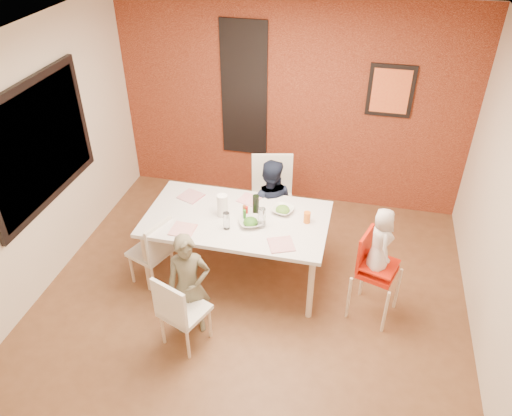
% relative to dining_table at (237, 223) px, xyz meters
% --- Properties ---
extents(ground, '(4.50, 4.50, 0.00)m').
position_rel_dining_table_xyz_m(ground, '(0.24, -0.44, -0.73)').
color(ground, brown).
rests_on(ground, ground).
extents(ceiling, '(4.50, 4.50, 0.02)m').
position_rel_dining_table_xyz_m(ceiling, '(0.24, -0.44, 1.97)').
color(ceiling, white).
rests_on(ceiling, wall_back).
extents(wall_back, '(4.50, 0.02, 2.70)m').
position_rel_dining_table_xyz_m(wall_back, '(0.24, 1.81, 0.62)').
color(wall_back, beige).
rests_on(wall_back, ground).
extents(wall_left, '(0.02, 4.50, 2.70)m').
position_rel_dining_table_xyz_m(wall_left, '(-2.01, -0.44, 0.62)').
color(wall_left, beige).
rests_on(wall_left, ground).
extents(wall_right, '(0.02, 4.50, 2.70)m').
position_rel_dining_table_xyz_m(wall_right, '(2.49, -0.44, 0.62)').
color(wall_right, beige).
rests_on(wall_right, ground).
extents(brick_accent_wall, '(4.50, 0.02, 2.70)m').
position_rel_dining_table_xyz_m(brick_accent_wall, '(0.24, 1.79, 0.62)').
color(brick_accent_wall, maroon).
rests_on(brick_accent_wall, ground).
extents(picture_window_frame, '(0.05, 1.70, 1.30)m').
position_rel_dining_table_xyz_m(picture_window_frame, '(-1.98, -0.24, 0.82)').
color(picture_window_frame, black).
rests_on(picture_window_frame, wall_left).
extents(picture_window_pane, '(0.02, 1.55, 1.15)m').
position_rel_dining_table_xyz_m(picture_window_pane, '(-1.96, -0.24, 0.82)').
color(picture_window_pane, black).
rests_on(picture_window_pane, wall_left).
extents(glassblock_strip, '(0.55, 0.03, 1.70)m').
position_rel_dining_table_xyz_m(glassblock_strip, '(-0.36, 1.78, 0.77)').
color(glassblock_strip, silver).
rests_on(glassblock_strip, wall_back).
extents(glassblock_surround, '(0.60, 0.03, 1.76)m').
position_rel_dining_table_xyz_m(glassblock_surround, '(-0.36, 1.77, 0.77)').
color(glassblock_surround, black).
rests_on(glassblock_surround, wall_back).
extents(art_print_frame, '(0.54, 0.03, 0.64)m').
position_rel_dining_table_xyz_m(art_print_frame, '(1.44, 1.77, 0.92)').
color(art_print_frame, black).
rests_on(art_print_frame, wall_back).
extents(art_print_canvas, '(0.44, 0.01, 0.54)m').
position_rel_dining_table_xyz_m(art_print_canvas, '(1.44, 1.76, 0.92)').
color(art_print_canvas, orange).
rests_on(art_print_canvas, wall_back).
extents(dining_table, '(1.93, 1.07, 0.80)m').
position_rel_dining_table_xyz_m(dining_table, '(0.00, 0.00, 0.00)').
color(dining_table, silver).
rests_on(dining_table, ground).
extents(chair_near, '(0.51, 0.51, 0.84)m').
position_rel_dining_table_xyz_m(chair_near, '(-0.27, -1.10, -0.26)').
color(chair_near, white).
rests_on(chair_near, ground).
extents(chair_far, '(0.59, 0.59, 1.05)m').
position_rel_dining_table_xyz_m(chair_far, '(0.21, 0.86, -0.14)').
color(chair_far, silver).
rests_on(chair_far, ground).
extents(chair_left, '(0.50, 0.50, 0.84)m').
position_rel_dining_table_xyz_m(chair_left, '(-0.83, -0.32, -0.26)').
color(chair_left, silver).
rests_on(chair_left, ground).
extents(high_chair, '(0.51, 0.51, 0.98)m').
position_rel_dining_table_xyz_m(high_chair, '(1.45, -0.23, -0.14)').
color(high_chair, red).
rests_on(high_chair, ground).
extents(child_near, '(0.48, 0.40, 1.14)m').
position_rel_dining_table_xyz_m(child_near, '(-0.24, -0.87, -0.16)').
color(child_near, brown).
rests_on(child_near, ground).
extents(child_far, '(0.60, 0.49, 1.17)m').
position_rel_dining_table_xyz_m(child_far, '(0.23, 0.61, -0.14)').
color(child_far, black).
rests_on(child_far, ground).
extents(toddler, '(0.31, 0.40, 0.71)m').
position_rel_dining_table_xyz_m(toddler, '(1.48, -0.25, 0.20)').
color(toddler, beige).
rests_on(toddler, high_chair).
extents(plate_near_left, '(0.24, 0.24, 0.01)m').
position_rel_dining_table_xyz_m(plate_near_left, '(-0.47, -0.34, 0.08)').
color(plate_near_left, white).
rests_on(plate_near_left, dining_table).
extents(plate_far_mid, '(0.26, 0.26, 0.01)m').
position_rel_dining_table_xyz_m(plate_far_mid, '(0.05, 0.35, 0.08)').
color(plate_far_mid, white).
rests_on(plate_far_mid, dining_table).
extents(plate_near_right, '(0.31, 0.31, 0.01)m').
position_rel_dining_table_xyz_m(plate_near_right, '(0.54, -0.35, 0.08)').
color(plate_near_right, silver).
rests_on(plate_near_right, dining_table).
extents(plate_far_left, '(0.30, 0.30, 0.01)m').
position_rel_dining_table_xyz_m(plate_far_left, '(-0.60, 0.27, 0.08)').
color(plate_far_left, silver).
rests_on(plate_far_left, dining_table).
extents(salad_bowl_a, '(0.31, 0.31, 0.06)m').
position_rel_dining_table_xyz_m(salad_bowl_a, '(0.17, -0.09, 0.10)').
color(salad_bowl_a, silver).
rests_on(salad_bowl_a, dining_table).
extents(salad_bowl_b, '(0.28, 0.28, 0.06)m').
position_rel_dining_table_xyz_m(salad_bowl_b, '(0.46, 0.20, 0.10)').
color(salad_bowl_b, white).
rests_on(salad_bowl_b, dining_table).
extents(wine_bottle, '(0.07, 0.07, 0.26)m').
position_rel_dining_table_xyz_m(wine_bottle, '(0.19, 0.07, 0.20)').
color(wine_bottle, black).
rests_on(wine_bottle, dining_table).
extents(wine_glass_a, '(0.07, 0.07, 0.19)m').
position_rel_dining_table_xyz_m(wine_glass_a, '(-0.05, -0.21, 0.17)').
color(wine_glass_a, silver).
rests_on(wine_glass_a, dining_table).
extents(wine_glass_b, '(0.08, 0.08, 0.22)m').
position_rel_dining_table_xyz_m(wine_glass_b, '(0.29, -0.10, 0.18)').
color(wine_glass_b, white).
rests_on(wine_glass_b, dining_table).
extents(paper_towel_roll, '(0.11, 0.11, 0.25)m').
position_rel_dining_table_xyz_m(paper_towel_roll, '(-0.15, 0.00, 0.20)').
color(paper_towel_roll, white).
rests_on(paper_towel_roll, dining_table).
extents(condiment_red, '(0.03, 0.03, 0.13)m').
position_rel_dining_table_xyz_m(condiment_red, '(0.10, 0.03, 0.14)').
color(condiment_red, red).
rests_on(condiment_red, dining_table).
extents(condiment_green, '(0.03, 0.03, 0.13)m').
position_rel_dining_table_xyz_m(condiment_green, '(0.10, -0.03, 0.14)').
color(condiment_green, '#2F7727').
rests_on(condiment_green, dining_table).
extents(condiment_brown, '(0.04, 0.04, 0.14)m').
position_rel_dining_table_xyz_m(condiment_brown, '(0.08, 0.03, 0.14)').
color(condiment_brown, brown).
rests_on(condiment_brown, dining_table).
extents(sippy_cup, '(0.07, 0.07, 0.12)m').
position_rel_dining_table_xyz_m(sippy_cup, '(0.73, 0.08, 0.13)').
color(sippy_cup, orange).
rests_on(sippy_cup, dining_table).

